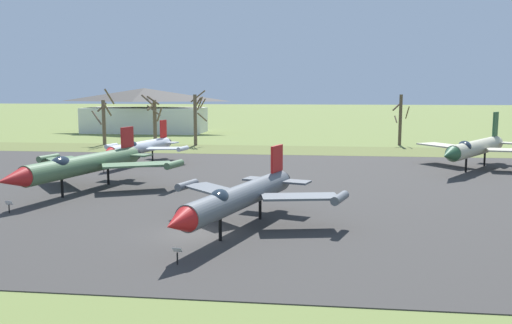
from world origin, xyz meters
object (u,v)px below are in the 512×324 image
at_px(jet_fighter_front_right, 475,148).
at_px(jet_fighter_front_left, 82,165).
at_px(info_placard_front_left, 9,206).
at_px(jet_fighter_rear_left, 140,147).
at_px(info_placard_rear_left, 104,167).
at_px(jet_fighter_rear_center, 240,196).
at_px(info_placard_rear_center, 177,254).
at_px(visitor_building, 145,111).

bearing_deg(jet_fighter_front_right, jet_fighter_front_left, -154.67).
distance_m(info_placard_front_left, jet_fighter_front_right, 46.49).
relative_size(jet_fighter_rear_left, info_placard_rear_left, 13.94).
bearing_deg(jet_fighter_rear_center, jet_fighter_rear_left, 119.77).
bearing_deg(jet_fighter_front_right, info_placard_rear_left, -169.61).
distance_m(jet_fighter_rear_left, info_placard_rear_left, 7.45).
height_order(jet_fighter_front_right, info_placard_rear_center, jet_fighter_front_right).
relative_size(jet_fighter_front_left, info_placard_rear_left, 17.22).
relative_size(jet_fighter_front_right, info_placard_rear_left, 15.75).
height_order(jet_fighter_front_right, jet_fighter_rear_left, jet_fighter_front_right).
relative_size(jet_fighter_front_right, jet_fighter_rear_left, 1.13).
relative_size(info_placard_front_left, jet_fighter_front_right, 0.06).
bearing_deg(info_placard_rear_left, info_placard_rear_center, -61.00).
bearing_deg(visitor_building, jet_fighter_rear_left, -72.14).
relative_size(jet_fighter_front_right, info_placard_rear_center, 16.88).
bearing_deg(info_placard_front_left, info_placard_rear_center, -32.94).
relative_size(info_placard_front_left, jet_fighter_rear_center, 0.06).
xyz_separation_m(jet_fighter_front_left, jet_fighter_rear_center, (15.29, -10.97, -0.22)).
distance_m(jet_fighter_front_left, jet_fighter_rear_center, 18.82).
relative_size(jet_fighter_front_right, jet_fighter_rear_center, 1.06).
bearing_deg(jet_fighter_rear_left, jet_fighter_front_left, -86.90).
xyz_separation_m(jet_fighter_front_left, jet_fighter_front_right, (36.92, 17.47, 0.06)).
xyz_separation_m(jet_fighter_rear_left, info_placard_rear_left, (-1.53, -7.15, -1.42)).
bearing_deg(info_placard_front_left, jet_fighter_front_left, 78.38).
xyz_separation_m(jet_fighter_front_left, jet_fighter_rear_left, (-0.94, 17.41, -0.35)).
bearing_deg(jet_fighter_front_right, info_placard_rear_center, -123.81).
relative_size(info_placard_front_left, info_placard_rear_left, 0.92).
bearing_deg(visitor_building, jet_fighter_front_left, -76.00).
xyz_separation_m(jet_fighter_front_right, visitor_building, (-52.88, 46.55, 2.00)).
bearing_deg(info_placard_front_left, jet_fighter_rear_center, -8.83).
bearing_deg(jet_fighter_front_left, jet_fighter_front_right, 25.33).
bearing_deg(jet_fighter_rear_center, info_placard_front_left, 171.17).
bearing_deg(info_placard_rear_center, jet_fighter_rear_center, 73.21).
relative_size(jet_fighter_rear_center, jet_fighter_rear_left, 1.07).
height_order(info_placard_rear_left, visitor_building, visitor_building).
bearing_deg(jet_fighter_rear_left, jet_fighter_rear_center, -60.23).
relative_size(jet_fighter_front_right, visitor_building, 0.63).
bearing_deg(jet_fighter_rear_left, info_placard_front_left, -91.71).
distance_m(info_placard_front_left, info_placard_rear_center, 17.74).
xyz_separation_m(jet_fighter_rear_center, jet_fighter_rear_left, (-16.23, 28.38, -0.13)).
relative_size(info_placard_front_left, jet_fighter_rear_left, 0.07).
xyz_separation_m(jet_fighter_front_right, info_placard_rear_center, (-23.74, -35.45, -1.87)).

